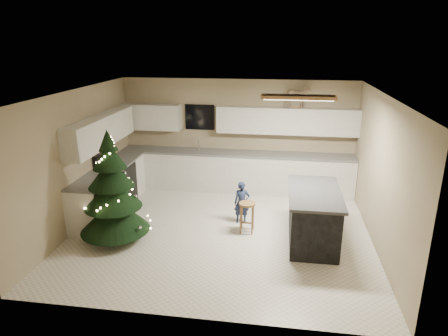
% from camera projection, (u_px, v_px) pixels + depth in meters
% --- Properties ---
extents(ground_plane, '(5.50, 5.50, 0.00)m').
position_uv_depth(ground_plane, '(221.00, 231.00, 7.57)').
color(ground_plane, silver).
extents(room_shell, '(5.52, 5.02, 2.61)m').
position_uv_depth(room_shell, '(222.00, 142.00, 7.03)').
color(room_shell, tan).
rests_on(room_shell, ground_plane).
extents(cabinetry, '(5.50, 3.20, 2.00)m').
position_uv_depth(cabinetry, '(193.00, 165.00, 9.02)').
color(cabinetry, silver).
rests_on(cabinetry, ground_plane).
extents(island, '(0.90, 1.70, 0.95)m').
position_uv_depth(island, '(313.00, 216.00, 7.09)').
color(island, black).
rests_on(island, ground_plane).
extents(bar_stool, '(0.31, 0.31, 0.58)m').
position_uv_depth(bar_stool, '(247.00, 210.00, 7.43)').
color(bar_stool, brown).
rests_on(bar_stool, ground_plane).
extents(christmas_tree, '(1.27, 1.23, 2.04)m').
position_uv_depth(christmas_tree, '(113.00, 196.00, 7.03)').
color(christmas_tree, '#3F2816').
rests_on(christmas_tree, ground_plane).
extents(toddler, '(0.33, 0.25, 0.84)m').
position_uv_depth(toddler, '(242.00, 203.00, 7.82)').
color(toddler, '#1D2341').
rests_on(toddler, ground_plane).
extents(rocking_horse, '(0.60, 0.30, 0.52)m').
position_uv_depth(rocking_horse, '(297.00, 96.00, 8.87)').
color(rocking_horse, brown).
rests_on(rocking_horse, cabinetry).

